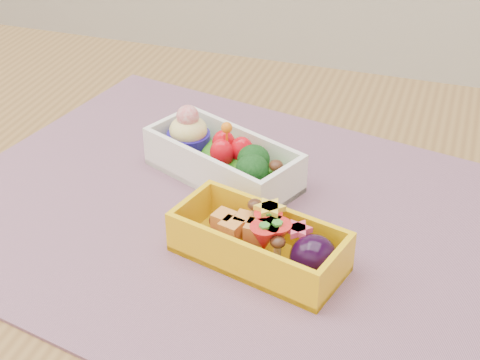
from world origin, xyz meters
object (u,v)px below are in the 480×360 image
(bento_white, at_px, (222,159))
(bento_yellow, at_px, (262,242))
(table, at_px, (203,310))
(placemat, at_px, (231,215))

(bento_white, xyz_separation_m, bento_yellow, (0.08, -0.12, -0.00))
(bento_yellow, bearing_deg, table, 171.94)
(placemat, relative_size, bento_yellow, 3.41)
(placemat, distance_m, bento_yellow, 0.08)
(table, xyz_separation_m, bento_yellow, (0.07, -0.03, 0.12))
(table, height_order, bento_white, bento_white)
(table, relative_size, placemat, 2.19)
(placemat, height_order, bento_white, bento_white)
(table, height_order, placemat, placemat)
(placemat, bearing_deg, table, -123.35)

